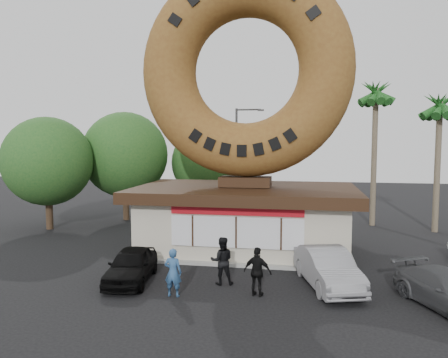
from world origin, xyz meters
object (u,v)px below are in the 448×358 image
street_lamp (238,156)px  person_center (222,261)px  giant_donut (246,71)px  person_left (173,272)px  donut_shop (245,216)px  car_grey (448,291)px  person_right (258,272)px  car_silver (328,268)px  car_black (131,265)px

street_lamp → person_center: street_lamp is taller
giant_donut → person_left: size_ratio=6.03×
donut_shop → car_grey: 10.32m
person_right → car_silver: 2.97m
person_center → car_grey: size_ratio=0.44×
person_right → donut_shop: bearing=-64.7°
donut_shop → car_grey: (7.78, -6.69, -1.14)m
giant_donut → car_grey: giant_donut is taller
car_black → car_grey: size_ratio=0.91×
street_lamp → car_grey: bearing=-60.0°
person_left → person_center: size_ratio=0.94×
person_right → car_silver: bearing=-135.8°
person_right → giant_donut: bearing=-64.7°
giant_donut → street_lamp: (-1.86, 10.00, -4.65)m
street_lamp → person_left: bearing=-89.4°
donut_shop → person_left: donut_shop is taller
car_black → car_silver: bearing=-1.9°
giant_donut → car_silver: giant_donut is taller
person_left → person_center: person_center is taller
donut_shop → person_right: (1.34, -6.64, -0.87)m
street_lamp → person_center: (1.68, -15.59, -3.54)m
person_center → car_silver: 4.11m
person_center → giant_donut: bearing=-104.9°
donut_shop → car_grey: size_ratio=2.59×
donut_shop → person_center: size_ratio=5.95×
person_left → person_right: (3.01, 0.57, 0.01)m
donut_shop → street_lamp: size_ratio=1.40×
car_grey → person_right: bearing=154.7°
giant_donut → car_silver: bearing=-52.9°
person_left → donut_shop: bearing=-101.5°
donut_shop → person_left: (-1.68, -7.21, -0.88)m
person_left → person_center: (1.50, 1.64, 0.06)m
giant_donut → street_lamp: 11.18m
car_silver → car_grey: 4.17m
donut_shop → person_right: donut_shop is taller
donut_shop → car_silver: bearing=-52.9°
person_right → street_lamp: bearing=-65.2°
car_silver → person_right: bearing=-165.8°
giant_donut → car_grey: (7.78, -6.71, -8.51)m
person_right → car_grey: (6.44, -0.05, -0.27)m
donut_shop → car_grey: bearing=-40.7°
car_black → car_silver: (7.72, 0.76, 0.07)m
car_silver → donut_shop: bearing=111.1°
donut_shop → car_black: size_ratio=2.86×
car_black → person_right: bearing=-15.6°
giant_donut → car_black: (-3.82, -5.93, -8.47)m
person_center → person_right: person_center is taller
donut_shop → car_grey: donut_shop is taller
person_right → car_grey: person_right is taller
street_lamp → car_grey: size_ratio=1.85×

